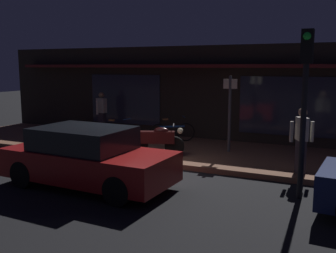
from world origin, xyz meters
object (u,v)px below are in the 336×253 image
at_px(motorcycle, 157,140).
at_px(traffic_light_pole, 305,84).
at_px(person_bystander, 301,139).
at_px(person_photographer, 102,112).
at_px(bicycle_parked, 117,134).
at_px(sign_post, 230,109).
at_px(parked_car_near, 87,157).
at_px(bicycle_extra, 172,132).

xyz_separation_m(motorcycle, traffic_light_pole, (4.33, -1.68, 1.83)).
height_order(motorcycle, traffic_light_pole, traffic_light_pole).
height_order(motorcycle, person_bystander, person_bystander).
height_order(motorcycle, person_photographer, person_photographer).
bearing_deg(motorcycle, bicycle_parked, 152.86).
xyz_separation_m(bicycle_parked, sign_post, (3.90, 0.45, 1.00)).
distance_m(bicycle_parked, person_bystander, 6.41).
height_order(motorcycle, sign_post, sign_post).
relative_size(motorcycle, parked_car_near, 0.39).
bearing_deg(sign_post, person_bystander, -35.20).
distance_m(person_bystander, sign_post, 2.94).
relative_size(bicycle_extra, sign_post, 0.58).
bearing_deg(person_photographer, traffic_light_pole, -27.57).
bearing_deg(person_photographer, motorcycle, -34.00).
xyz_separation_m(person_photographer, person_bystander, (7.95, -2.70, 0.00)).
xyz_separation_m(motorcycle, bicycle_extra, (-0.56, 2.27, -0.14)).
distance_m(bicycle_extra, parked_car_near, 5.23).
height_order(motorcycle, bicycle_parked, motorcycle).
distance_m(person_photographer, traffic_light_pole, 9.30).
xyz_separation_m(sign_post, parked_car_near, (-2.13, -4.50, -0.81)).
distance_m(bicycle_parked, sign_post, 4.05).
bearing_deg(traffic_light_pole, person_photographer, 152.43).
relative_size(bicycle_extra, person_bystander, 0.84).
height_order(motorcycle, bicycle_extra, motorcycle).
relative_size(motorcycle, bicycle_parked, 0.97).
bearing_deg(person_bystander, sign_post, 144.80).
distance_m(bicycle_parked, bicycle_extra, 1.96).
bearing_deg(sign_post, traffic_light_pole, -51.56).
height_order(bicycle_parked, sign_post, sign_post).
bearing_deg(sign_post, bicycle_extra, 162.71).
xyz_separation_m(person_bystander, traffic_light_pole, (0.19, -1.55, 1.45)).
distance_m(motorcycle, bicycle_parked, 2.40).
bearing_deg(motorcycle, parked_car_near, -97.01).
bearing_deg(bicycle_parked, motorcycle, -27.14).
bearing_deg(sign_post, parked_car_near, -115.35).
bearing_deg(bicycle_extra, parked_car_near, -87.80).
bearing_deg(parked_car_near, bicycle_extra, 92.20).
bearing_deg(sign_post, bicycle_parked, -173.36).
bearing_deg(person_bystander, traffic_light_pole, -83.15).
distance_m(bicycle_extra, sign_post, 2.64).
xyz_separation_m(sign_post, traffic_light_pole, (2.56, -3.22, 0.97)).
relative_size(person_photographer, person_bystander, 1.00).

